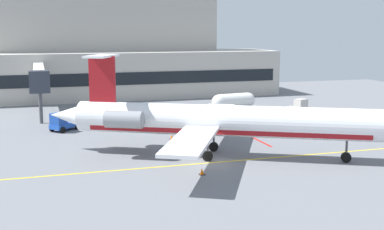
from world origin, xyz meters
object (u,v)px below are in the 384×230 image
(baggage_tug, at_px, (62,123))
(fuel_tank, at_px, (234,101))
(regional_jet, at_px, (220,121))
(pushback_tractor, at_px, (298,107))
(belt_loader, at_px, (165,123))

(baggage_tug, bearing_deg, fuel_tank, 18.37)
(regional_jet, bearing_deg, fuel_tank, 65.51)
(pushback_tractor, bearing_deg, regional_jet, -134.36)
(pushback_tractor, distance_m, belt_loader, 21.35)
(regional_jet, xyz_separation_m, fuel_tank, (11.19, 24.57, -1.96))
(fuel_tank, bearing_deg, regional_jet, -114.49)
(baggage_tug, bearing_deg, pushback_tractor, 4.39)
(baggage_tug, height_order, pushback_tractor, pushback_tractor)
(regional_jet, bearing_deg, pushback_tractor, 45.64)
(pushback_tractor, bearing_deg, baggage_tug, -175.61)
(regional_jet, relative_size, fuel_tank, 4.50)
(baggage_tug, distance_m, fuel_tank, 25.78)
(pushback_tractor, bearing_deg, belt_loader, -163.18)
(belt_loader, bearing_deg, baggage_tug, 161.71)
(regional_jet, height_order, baggage_tug, regional_jet)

